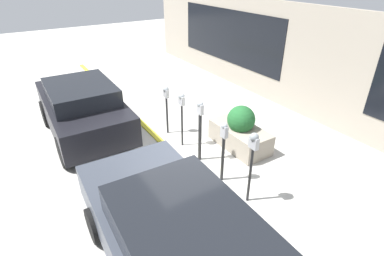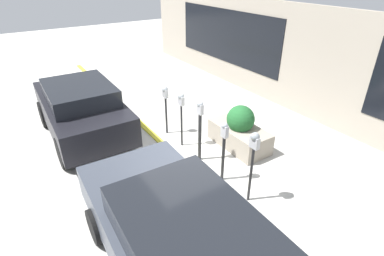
# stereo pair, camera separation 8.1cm
# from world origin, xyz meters

# --- Properties ---
(ground_plane) EXTENTS (40.00, 40.00, 0.00)m
(ground_plane) POSITION_xyz_m (0.00, 0.00, 0.00)
(ground_plane) COLOR beige
(curb_strip) EXTENTS (19.00, 0.16, 0.04)m
(curb_strip) POSITION_xyz_m (0.00, 0.08, 0.02)
(curb_strip) COLOR gold
(curb_strip) RESTS_ON ground_plane
(building_facade) EXTENTS (19.00, 0.17, 3.22)m
(building_facade) POSITION_xyz_m (0.00, -4.47, 1.62)
(building_facade) COLOR #9E9384
(building_facade) RESTS_ON ground_plane
(parking_meter_nearest) EXTENTS (0.20, 0.17, 1.54)m
(parking_meter_nearest) POSITION_xyz_m (-1.66, -0.36, 1.18)
(parking_meter_nearest) COLOR #232326
(parking_meter_nearest) RESTS_ON ground_plane
(parking_meter_second) EXTENTS (0.15, 0.13, 1.40)m
(parking_meter_second) POSITION_xyz_m (-0.86, -0.32, 0.92)
(parking_meter_second) COLOR #232326
(parking_meter_second) RESTS_ON ground_plane
(parking_meter_middle) EXTENTS (0.17, 0.14, 1.53)m
(parking_meter_middle) POSITION_xyz_m (0.05, -0.35, 0.96)
(parking_meter_middle) COLOR #232326
(parking_meter_middle) RESTS_ON ground_plane
(parking_meter_fourth) EXTENTS (0.18, 0.16, 1.45)m
(parking_meter_fourth) POSITION_xyz_m (0.84, -0.33, 1.11)
(parking_meter_fourth) COLOR #232326
(parking_meter_fourth) RESTS_ON ground_plane
(parking_meter_farthest) EXTENTS (0.18, 0.15, 1.37)m
(parking_meter_farthest) POSITION_xyz_m (1.64, -0.32, 1.01)
(parking_meter_farthest) COLOR #232326
(parking_meter_farthest) RESTS_ON ground_plane
(planter_box) EXTENTS (1.62, 0.83, 1.13)m
(planter_box) POSITION_xyz_m (0.01, -1.55, 0.44)
(planter_box) COLOR gray
(planter_box) RESTS_ON ground_plane
(parked_car_front) EXTENTS (4.79, 1.96, 1.37)m
(parked_car_front) POSITION_xyz_m (-2.51, 1.61, 0.73)
(parked_car_front) COLOR #383D47
(parked_car_front) RESTS_ON ground_plane
(parked_car_middle) EXTENTS (3.90, 1.81, 1.53)m
(parked_car_middle) POSITION_xyz_m (2.69, 1.63, 0.83)
(parked_car_middle) COLOR black
(parked_car_middle) RESTS_ON ground_plane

